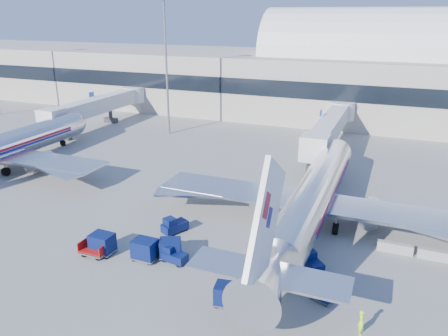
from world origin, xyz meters
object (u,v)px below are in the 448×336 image
at_px(mast_west, 166,46).
at_px(cart_solo_near, 227,294).
at_px(jetbridge_near, 331,125).
at_px(cart_solo_far, 323,290).
at_px(tug_left, 174,225).
at_px(cart_train_a, 170,248).
at_px(cart_train_c, 102,243).
at_px(barrier_mid, 436,255).
at_px(cart_train_b, 145,249).
at_px(airliner_main, 312,198).
at_px(tug_lead, 173,255).
at_px(tug_right, 312,262).
at_px(barrier_near, 395,248).
at_px(ramp_worker, 361,322).
at_px(jetbridge_mid, 102,104).
at_px(cart_open_red, 95,251).

height_order(mast_west, cart_solo_near, mast_west).
height_order(jetbridge_near, cart_solo_far, jetbridge_near).
distance_m(mast_west, tug_left, 39.42).
relative_size(tug_left, cart_train_a, 1.19).
relative_size(cart_train_c, cart_solo_near, 1.04).
xyz_separation_m(tug_left, cart_solo_far, (15.15, -5.12, 0.04)).
relative_size(barrier_mid, cart_train_b, 1.42).
distance_m(airliner_main, cart_train_b, 16.77).
relative_size(tug_lead, tug_right, 0.99).
xyz_separation_m(barrier_near, tug_right, (-6.29, -5.36, 0.21)).
xyz_separation_m(airliner_main, tug_left, (-11.83, -6.54, -2.18)).
distance_m(tug_right, cart_solo_far, 4.13).
relative_size(mast_west, barrier_mid, 7.53).
xyz_separation_m(jetbridge_near, barrier_mid, (13.70, -28.81, -3.48)).
relative_size(cart_train_a, ramp_worker, 1.34).
bearing_deg(cart_solo_near, airliner_main, 69.71).
height_order(cart_solo_near, cart_solo_far, cart_solo_near).
relative_size(jetbridge_mid, ramp_worker, 15.62).
bearing_deg(ramp_worker, tug_left, 50.14).
height_order(cart_train_c, cart_open_red, cart_train_c).
distance_m(mast_west, cart_train_a, 43.63).
distance_m(tug_lead, tug_left, 5.29).
height_order(airliner_main, tug_lead, airliner_main).
relative_size(cart_open_red, ramp_worker, 1.33).
bearing_deg(cart_train_c, jetbridge_mid, 128.65).
bearing_deg(cart_solo_near, tug_left, 127.78).
bearing_deg(jetbridge_mid, tug_lead, -46.94).
relative_size(jetbridge_mid, barrier_mid, 9.17).
xyz_separation_m(cart_train_a, cart_solo_far, (13.25, -0.99, -0.12)).
bearing_deg(jetbridge_near, cart_train_c, -109.14).
distance_m(cart_solo_near, cart_solo_far, 7.08).
xyz_separation_m(jetbridge_near, cart_train_c, (-13.39, -38.58, -2.95)).
xyz_separation_m(cart_train_c, ramp_worker, (22.04, -2.07, -0.10)).
height_order(jetbridge_mid, cart_solo_near, jetbridge_mid).
bearing_deg(barrier_mid, mast_west, 145.86).
bearing_deg(barrier_mid, cart_solo_far, -131.04).
xyz_separation_m(mast_west, ramp_worker, (36.25, -39.84, -13.91)).
bearing_deg(barrier_near, cart_open_red, -156.80).
distance_m(tug_left, cart_train_a, 4.55).
bearing_deg(tug_left, airliner_main, -35.23).
relative_size(airliner_main, jetbridge_mid, 1.35).
xyz_separation_m(cart_train_a, cart_train_b, (-1.83, -1.12, 0.09)).
height_order(barrier_near, tug_left, tug_left).
xyz_separation_m(tug_lead, cart_solo_far, (12.67, -0.46, 0.12)).
height_order(jetbridge_mid, tug_lead, jetbridge_mid).
distance_m(jetbridge_mid, cart_train_b, 50.25).
relative_size(cart_train_c, ramp_worker, 1.21).
bearing_deg(airliner_main, ramp_worker, -66.47).
relative_size(airliner_main, cart_solo_far, 18.39).
height_order(barrier_mid, cart_solo_far, cart_solo_far).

